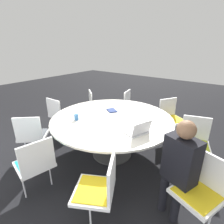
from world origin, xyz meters
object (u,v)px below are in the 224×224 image
Objects in this scene: chair_4 at (96,105)px; spiral_notebook at (112,110)px; chair_1 at (195,140)px; coffee_cup at (76,117)px; chair_0 at (201,187)px; chair_5 at (59,113)px; chair_2 at (171,116)px; chair_3 at (132,105)px; chair_7 at (35,162)px; person_0 at (180,163)px; handbag at (155,123)px; chair_6 at (32,133)px; chair_8 at (100,186)px; laptop at (139,131)px.

chair_4 reaches higher than spiral_notebook.
chair_1 reaches higher than coffee_cup.
chair_0 is at bearing 12.50° from chair_4.
chair_4 is (2.39, -0.32, 0.00)m from chair_1.
chair_5 is at bearing 16.86° from spiral_notebook.
chair_2 is 1.02m from chair_3.
chair_3 is (1.66, -0.83, 0.00)m from chair_1.
chair_5 is 3.40× the size of spiral_notebook.
chair_7 is (-0.17, 2.66, 0.00)m from chair_3.
chair_1 is at bearing 10.81° from chair_5.
chair_1 is 1.86m from chair_3.
person_0 reaches higher than chair_4.
handbag is (-0.60, -1.95, -0.66)m from coffee_cup.
chair_0 is 2.48m from handbag.
chair_7 is at bearing 45.39° from chair_0.
chair_3 is 1.00× the size of chair_6.
chair_0 and chair_1 have the same top height.
chair_4 is 1.00× the size of chair_7.
chair_4 is 3.40× the size of spiral_notebook.
chair_8 is at bearing 32.49° from chair_2.
chair_0 and chair_5 have the same top height.
coffee_cup is at bearing 72.77° from handbag.
person_0 is at bearing 29.74° from chair_3.
chair_2 is 1.79m from chair_4.
chair_1 is 1.51m from spiral_notebook.
coffee_cup is (1.74, -0.06, 0.08)m from person_0.
chair_1 reaches higher than handbag.
chair_7 is 1.43m from laptop.
person_0 is at bearing 75.18° from chair_1.
chair_1 is at bearing -66.67° from person_0.
chair_7 is (-1.16, 1.24, 0.00)m from chair_5.
chair_1 and chair_6 have the same top height.
chair_2 is at bearing -26.83° from chair_8.
handbag is at bearing -40.08° from person_0.
chair_5 is at bearing 12.54° from chair_0.
chair_1 is at bearing 71.80° from chair_2.
chair_7 is 2.91m from handbag.
person_0 reaches higher than handbag.
chair_7 is 0.96m from coffee_cup.
chair_6 is (1.60, 2.18, 0.00)m from chair_2.
person_0 is (-0.05, 0.99, 0.19)m from chair_1.
chair_5 is (2.64, 0.59, 0.00)m from chair_1.
chair_2 is 1.49m from laptop.
spiral_notebook is (0.85, -0.49, -0.04)m from laptop.
chair_8 is 0.71× the size of person_0.
chair_7 is at bearing 81.95° from handbag.
chair_0 is 0.32m from person_0.
chair_4 is at bearing 72.68° from chair_5.
chair_0 is 1.00× the size of chair_8.
spiral_notebook is at bearing -99.53° from laptop.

